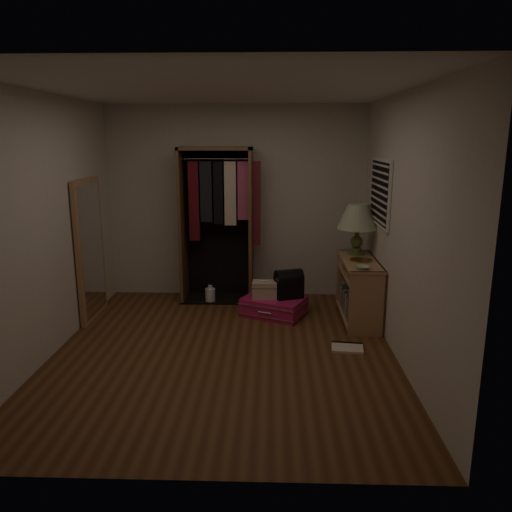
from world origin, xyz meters
The scene contains 13 objects.
ground centered at (0.00, 0.00, 0.00)m, with size 4.00×4.00×0.00m, color #522F17.
room_walls centered at (0.08, 0.04, 1.50)m, with size 3.52×4.02×2.60m.
console_bookshelf centered at (1.53, 1.04, 0.39)m, with size 0.42×1.12×0.75m.
open_wardrobe centered at (-0.21, 1.77, 1.22)m, with size 1.06×0.50×2.05m.
floor_mirror centered at (-1.70, 1.00, 0.85)m, with size 0.06×0.80×1.70m.
pink_suitcase centered at (0.52, 1.13, 0.11)m, with size 0.90×0.79×0.23m.
train_case centered at (0.40, 1.12, 0.33)m, with size 0.31×0.22×0.22m.
black_bag centered at (0.70, 1.14, 0.41)m, with size 0.38×0.31×0.36m.
table_lamp centered at (1.54, 1.31, 1.21)m, with size 0.58×0.58×0.63m.
brass_tray centered at (1.54, 0.96, 0.76)m, with size 0.32×0.32×0.02m.
ceramic_bowl centered at (1.49, 0.57, 0.77)m, with size 0.15×0.15×0.04m, color #9EBE9E.
white_jug centered at (-0.34, 1.60, 0.10)m, with size 0.17×0.17×0.24m.
floor_book centered at (1.29, 0.13, 0.01)m, with size 0.35×0.29×0.03m.
Camera 1 is at (0.49, -4.79, 2.16)m, focal length 35.00 mm.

